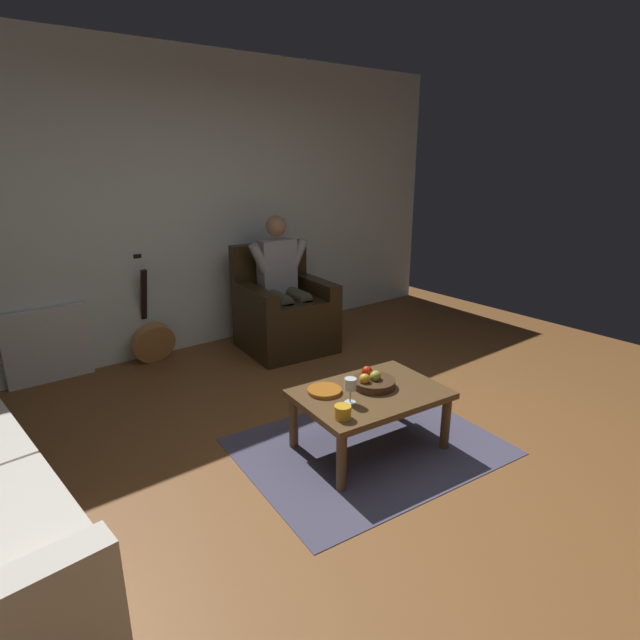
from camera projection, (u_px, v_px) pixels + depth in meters
ground_plane at (416, 475)px, 3.05m from camera, size 6.84×6.84×0.00m
wall_back at (190, 206)px, 4.79m from camera, size 6.10×0.06×2.73m
rug at (369, 446)px, 3.35m from camera, size 1.73×1.39×0.01m
armchair at (284, 314)px, 4.97m from camera, size 0.87×0.85×1.00m
person_seated at (283, 279)px, 4.87m from camera, size 0.62×0.57×1.28m
coffee_table at (370, 399)px, 3.24m from camera, size 0.97×0.73×0.40m
guitar at (153, 339)px, 4.66m from camera, size 0.38×0.34×0.99m
radiator at (47, 346)px, 4.24m from camera, size 0.66×0.06×0.63m
wine_glass_near at (350, 386)px, 3.05m from camera, size 0.07×0.07×0.16m
fruit_bowl at (373, 381)px, 3.29m from camera, size 0.28×0.28×0.11m
decorative_dish at (324, 391)px, 3.21m from camera, size 0.22×0.22×0.02m
candle_jar at (343, 412)px, 2.89m from camera, size 0.10×0.10×0.08m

